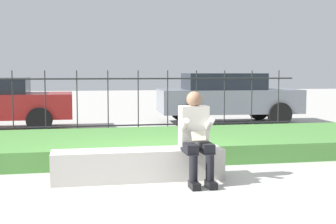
# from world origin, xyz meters

# --- Properties ---
(ground_plane) EXTENTS (60.00, 60.00, 0.00)m
(ground_plane) POSITION_xyz_m (0.00, 0.00, 0.00)
(ground_plane) COLOR #B2AFA8
(stone_bench) EXTENTS (2.35, 0.48, 0.42)m
(stone_bench) POSITION_xyz_m (-0.20, 0.00, 0.19)
(stone_bench) COLOR beige
(stone_bench) RESTS_ON ground_plane
(person_seated_reader) EXTENTS (0.42, 0.73, 1.22)m
(person_seated_reader) POSITION_xyz_m (0.54, -0.27, 0.66)
(person_seated_reader) COLOR black
(person_seated_reader) RESTS_ON ground_plane
(grass_berm) EXTENTS (9.96, 2.82, 0.31)m
(grass_berm) POSITION_xyz_m (0.00, 2.11, 0.16)
(grass_berm) COLOR #4C893D
(grass_berm) RESTS_ON ground_plane
(iron_fence) EXTENTS (7.96, 0.03, 1.51)m
(iron_fence) POSITION_xyz_m (0.00, 3.93, 0.79)
(iron_fence) COLOR #232326
(iron_fence) RESTS_ON ground_plane
(car_parked_right) EXTENTS (4.04, 2.14, 1.43)m
(car_parked_right) POSITION_xyz_m (3.23, 6.50, 0.77)
(car_parked_right) COLOR slate
(car_parked_right) RESTS_ON ground_plane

